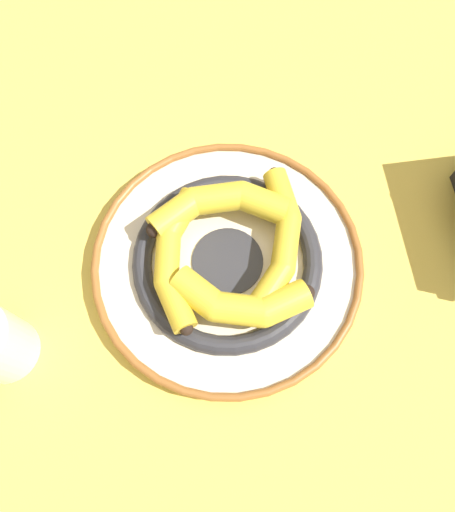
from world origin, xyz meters
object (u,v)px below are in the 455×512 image
Objects in this scene: banana_b at (174,255)px; banana_a at (222,205)px; banana_c at (237,302)px; banana_d at (279,245)px; decorative_bowl at (228,262)px.

banana_a is at bearing 140.14° from banana_b.
banana_b is at bearing 149.08° from banana_c.
banana_b and banana_d have the same top height.
decorative_bowl is 0.07m from banana_b.
banana_d is at bearing 61.26° from banana_c.
banana_a is at bearing 105.37° from banana_c.
banana_c is at bearing 52.78° from banana_b.
banana_a and banana_c have the same top height.
banana_b is 0.95× the size of banana_d.
banana_d reaches higher than decorative_bowl.
banana_c is 0.87× the size of banana_d.
banana_c is at bearing 153.40° from banana_d.
banana_b reaches higher than decorative_bowl.
banana_b is (0.07, -0.00, 0.03)m from decorative_bowl.
decorative_bowl is 1.92× the size of banana_c.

